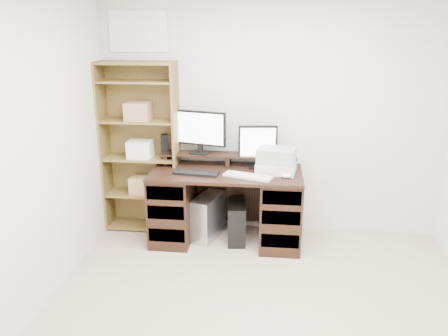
% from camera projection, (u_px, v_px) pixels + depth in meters
% --- Properties ---
extents(room, '(3.54, 4.04, 2.54)m').
position_uv_depth(room, '(268.00, 178.00, 2.60)').
color(room, tan).
rests_on(room, ground).
extents(desk, '(1.50, 0.70, 0.75)m').
position_uv_depth(desk, '(226.00, 205.00, 4.46)').
color(desk, black).
rests_on(desk, ground).
extents(riser_shelf, '(1.40, 0.22, 0.12)m').
position_uv_depth(riser_shelf, '(228.00, 156.00, 4.52)').
color(riser_shelf, black).
rests_on(riser_shelf, desk).
extents(monitor_wide, '(0.55, 0.20, 0.44)m').
position_uv_depth(monitor_wide, '(200.00, 130.00, 4.47)').
color(monitor_wide, black).
rests_on(monitor_wide, riser_shelf).
extents(monitor_small, '(0.40, 0.16, 0.43)m').
position_uv_depth(monitor_small, '(258.00, 145.00, 4.42)').
color(monitor_small, black).
rests_on(monitor_small, desk).
extents(speaker, '(0.10, 0.10, 0.19)m').
position_uv_depth(speaker, '(165.00, 143.00, 4.55)').
color(speaker, black).
rests_on(speaker, riser_shelf).
extents(keyboard_black, '(0.46, 0.20, 0.02)m').
position_uv_depth(keyboard_black, '(196.00, 173.00, 4.26)').
color(keyboard_black, black).
rests_on(keyboard_black, desk).
extents(keyboard_white, '(0.49, 0.28, 0.02)m').
position_uv_depth(keyboard_white, '(248.00, 176.00, 4.17)').
color(keyboard_white, silver).
rests_on(keyboard_white, desk).
extents(mouse, '(0.11, 0.09, 0.04)m').
position_uv_depth(mouse, '(286.00, 176.00, 4.15)').
color(mouse, white).
rests_on(mouse, desk).
extents(printer, '(0.41, 0.34, 0.09)m').
position_uv_depth(printer, '(276.00, 168.00, 4.30)').
color(printer, beige).
rests_on(printer, desk).
extents(basket, '(0.40, 0.32, 0.15)m').
position_uv_depth(basket, '(276.00, 156.00, 4.26)').
color(basket, '#A1A7AB').
rests_on(basket, printer).
extents(tower_silver, '(0.33, 0.50, 0.46)m').
position_uv_depth(tower_silver, '(208.00, 217.00, 4.56)').
color(tower_silver, '#B2B4B9').
rests_on(tower_silver, ground).
extents(tower_black, '(0.22, 0.43, 0.41)m').
position_uv_depth(tower_black, '(237.00, 222.00, 4.50)').
color(tower_black, black).
rests_on(tower_black, ground).
extents(bookshelf, '(0.80, 0.30, 1.80)m').
position_uv_depth(bookshelf, '(141.00, 147.00, 4.60)').
color(bookshelf, brown).
rests_on(bookshelf, ground).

